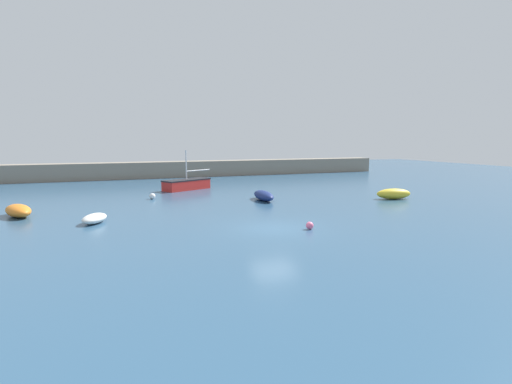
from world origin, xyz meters
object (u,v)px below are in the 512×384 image
sailboat_twin_hulled (187,184)px  rowboat_white_midwater (264,196)px  fishing_dinghy_green (94,218)px  mooring_buoy_white (152,196)px  rowboat_blue_near (394,194)px  open_tender_yellow (18,211)px  mooring_buoy_pink (310,226)px

sailboat_twin_hulled → rowboat_white_midwater: bearing=88.1°
fishing_dinghy_green → rowboat_white_midwater: bearing=136.1°
fishing_dinghy_green → mooring_buoy_white: (4.31, 8.45, -0.04)m
rowboat_white_midwater → rowboat_blue_near: (10.26, -3.18, 0.04)m
open_tender_yellow → rowboat_white_midwater: size_ratio=0.91×
rowboat_white_midwater → fishing_dinghy_green: 13.38m
rowboat_white_midwater → rowboat_blue_near: bearing=-103.7°
open_tender_yellow → rowboat_white_midwater: 17.14m
rowboat_blue_near → mooring_buoy_pink: 13.95m
rowboat_white_midwater → mooring_buoy_white: (-8.28, 3.90, -0.15)m
rowboat_white_midwater → open_tender_yellow: bearing=95.9°
mooring_buoy_white → open_tender_yellow: bearing=-152.5°
rowboat_blue_near → mooring_buoy_white: 19.85m
open_tender_yellow → fishing_dinghy_green: bearing=27.6°
fishing_dinghy_green → mooring_buoy_pink: (11.01, -6.00, -0.07)m
open_tender_yellow → sailboat_twin_hulled: 16.05m
open_tender_yellow → mooring_buoy_white: bearing=95.3°
sailboat_twin_hulled → rowboat_blue_near: size_ratio=1.69×
open_tender_yellow → fishing_dinghy_green: size_ratio=1.37×
rowboat_white_midwater → mooring_buoy_white: rowboat_white_midwater is taller
fishing_dinghy_green → rowboat_blue_near: size_ratio=0.78×
mooring_buoy_white → rowboat_blue_near: bearing=-20.9°
rowboat_white_midwater → mooring_buoy_white: bearing=68.3°
fishing_dinghy_green → rowboat_blue_near: (22.85, 1.36, 0.15)m
mooring_buoy_pink → mooring_buoy_white: mooring_buoy_white is taller
open_tender_yellow → rowboat_blue_near: 27.50m
sailboat_twin_hulled → mooring_buoy_white: 6.48m
mooring_buoy_pink → sailboat_twin_hulled: bearing=98.2°
sailboat_twin_hulled → mooring_buoy_white: bearing=25.5°
sailboat_twin_hulled → fishing_dinghy_green: 15.90m
fishing_dinghy_green → mooring_buoy_white: size_ratio=4.91×
mooring_buoy_white → mooring_buoy_pink: bearing=-65.1°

